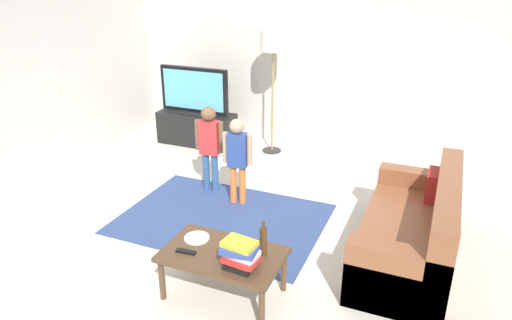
# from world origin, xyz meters

# --- Properties ---
(ground) EXTENTS (7.80, 7.80, 0.00)m
(ground) POSITION_xyz_m (0.00, 0.00, 0.00)
(ground) COLOR beige
(wall_back) EXTENTS (6.00, 0.12, 2.70)m
(wall_back) POSITION_xyz_m (0.00, 3.00, 1.35)
(wall_back) COLOR silver
(wall_back) RESTS_ON ground
(area_rug) EXTENTS (2.20, 1.60, 0.01)m
(area_rug) POSITION_xyz_m (-0.29, 0.32, 0.00)
(area_rug) COLOR #33477A
(area_rug) RESTS_ON ground
(tv_stand) EXTENTS (1.20, 0.44, 0.50)m
(tv_stand) POSITION_xyz_m (-1.71, 2.30, 0.24)
(tv_stand) COLOR black
(tv_stand) RESTS_ON ground
(tv) EXTENTS (1.10, 0.28, 0.71)m
(tv) POSITION_xyz_m (-1.71, 2.28, 0.85)
(tv) COLOR black
(tv) RESTS_ON tv_stand
(couch) EXTENTS (0.80, 1.80, 0.86)m
(couch) POSITION_xyz_m (1.74, 0.31, 0.29)
(couch) COLOR brown
(couch) RESTS_ON ground
(floor_lamp) EXTENTS (0.36, 0.36, 1.78)m
(floor_lamp) POSITION_xyz_m (-0.52, 2.45, 1.54)
(floor_lamp) COLOR #262626
(floor_lamp) RESTS_ON ground
(child_near_tv) EXTENTS (0.36, 0.17, 1.08)m
(child_near_tv) POSITION_xyz_m (-0.74, 0.92, 0.65)
(child_near_tv) COLOR #33598C
(child_near_tv) RESTS_ON ground
(child_center) EXTENTS (0.34, 0.17, 1.04)m
(child_center) POSITION_xyz_m (-0.29, 0.75, 0.62)
(child_center) COLOR orange
(child_center) RESTS_ON ground
(coffee_table) EXTENTS (1.00, 0.60, 0.42)m
(coffee_table) POSITION_xyz_m (0.30, -0.83, 0.37)
(coffee_table) COLOR #513823
(coffee_table) RESTS_ON ground
(book_stack) EXTENTS (0.31, 0.23, 0.22)m
(book_stack) POSITION_xyz_m (0.52, -0.94, 0.53)
(book_stack) COLOR black
(book_stack) RESTS_ON coffee_table
(bottle) EXTENTS (0.06, 0.06, 0.31)m
(bottle) POSITION_xyz_m (0.62, -0.73, 0.55)
(bottle) COLOR #4C3319
(bottle) RESTS_ON coffee_table
(tv_remote) EXTENTS (0.17, 0.06, 0.02)m
(tv_remote) POSITION_xyz_m (0.02, -0.95, 0.43)
(tv_remote) COLOR black
(tv_remote) RESTS_ON coffee_table
(soda_can) EXTENTS (0.07, 0.07, 0.12)m
(soda_can) POSITION_xyz_m (0.35, -0.71, 0.48)
(soda_can) COLOR #2659B2
(soda_can) RESTS_ON coffee_table
(plate) EXTENTS (0.22, 0.22, 0.02)m
(plate) POSITION_xyz_m (0.00, -0.73, 0.43)
(plate) COLOR white
(plate) RESTS_ON coffee_table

